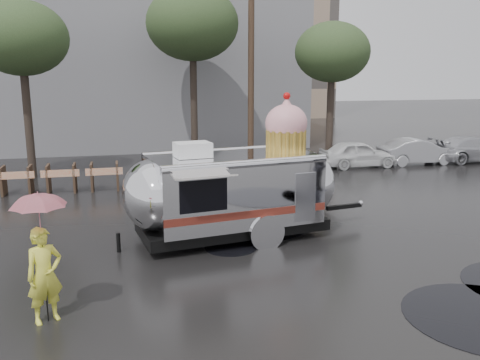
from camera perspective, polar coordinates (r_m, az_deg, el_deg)
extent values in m
plane|color=black|center=(10.38, 7.31, -12.27)|extent=(120.00, 120.00, 0.00)
cylinder|color=black|center=(12.65, -1.05, -7.58)|extent=(1.29, 1.29, 0.01)
cylinder|color=black|center=(14.47, 1.51, -5.02)|extent=(3.15, 3.15, 0.01)
cube|color=slate|center=(32.90, -14.86, 15.65)|extent=(22.00, 12.00, 13.00)
cylinder|color=#473323|center=(23.58, 1.25, 12.70)|extent=(0.28, 0.28, 9.00)
cylinder|color=#382D26|center=(22.16, -22.81, 7.73)|extent=(0.32, 0.32, 5.85)
ellipsoid|color=#293F1E|center=(22.15, -23.38, 14.43)|extent=(3.64, 3.64, 2.86)
cylinder|color=#382D26|center=(24.08, -5.23, 9.97)|extent=(0.32, 0.32, 6.75)
ellipsoid|color=#293F1E|center=(24.16, -5.37, 17.10)|extent=(4.20, 4.20, 3.30)
cylinder|color=#382D26|center=(23.82, 10.11, 8.18)|extent=(0.32, 0.32, 5.40)
ellipsoid|color=#293F1E|center=(23.78, 10.33, 13.96)|extent=(3.36, 3.36, 2.64)
cube|color=#473323|center=(19.63, -25.04, -0.09)|extent=(0.08, 0.80, 1.00)
cube|color=#473323|center=(19.46, -22.46, 0.04)|extent=(0.08, 0.80, 1.00)
cube|color=#E5590C|center=(19.13, -24.02, 0.47)|extent=(1.30, 0.04, 0.25)
cube|color=#473323|center=(19.37, -20.71, 0.12)|extent=(0.08, 0.80, 1.00)
cube|color=#473323|center=(19.27, -18.06, 0.25)|extent=(0.08, 0.80, 1.00)
cube|color=#E5590C|center=(18.90, -19.55, 0.70)|extent=(1.30, 0.04, 0.25)
cube|color=#473323|center=(19.23, -16.28, 0.34)|extent=(0.08, 0.80, 1.00)
cube|color=#473323|center=(19.20, -13.60, 0.47)|extent=(0.08, 0.80, 1.00)
cube|color=#E5590C|center=(18.79, -15.01, 0.92)|extent=(1.30, 0.04, 0.25)
imported|color=silver|center=(23.56, 13.12, 3.11)|extent=(4.00, 1.80, 1.40)
imported|color=#B2B2B7|center=(25.03, 19.30, 3.26)|extent=(4.00, 1.80, 1.40)
imported|color=#B2B2B7|center=(26.75, 24.75, 3.41)|extent=(4.20, 1.80, 1.44)
cube|color=silver|center=(13.07, -0.85, -0.86)|extent=(4.48, 2.82, 1.71)
ellipsoid|color=silver|center=(13.95, 7.18, -0.12)|extent=(1.75, 2.39, 1.71)
ellipsoid|color=silver|center=(12.47, -9.85, -1.67)|extent=(1.75, 2.39, 1.71)
cube|color=black|center=(13.33, -0.84, -5.05)|extent=(5.00, 2.63, 0.29)
cylinder|color=black|center=(12.65, 2.82, -6.02)|extent=(0.69, 0.31, 0.67)
cylinder|color=black|center=(14.37, -0.51, -3.77)|extent=(0.69, 0.31, 0.67)
cylinder|color=silver|center=(12.52, 3.08, -5.99)|extent=(0.92, 0.24, 0.91)
cube|color=black|center=(14.84, 11.59, -2.93)|extent=(1.15, 0.29, 0.11)
sphere|color=silver|center=(15.15, 13.40, -2.52)|extent=(0.17, 0.17, 0.15)
cylinder|color=black|center=(12.63, -13.49, -6.83)|extent=(0.11, 0.11, 0.48)
cube|color=maroon|center=(12.20, 1.03, -3.89)|extent=(4.14, 0.69, 0.19)
cube|color=maroon|center=(14.16, -2.47, -1.63)|extent=(4.14, 0.69, 0.19)
cube|color=black|center=(11.65, -4.10, -1.79)|extent=(1.13, 0.21, 0.76)
cube|color=#B0A9A3|center=(11.33, -3.77, 0.29)|extent=(1.39, 0.68, 0.14)
cube|color=silver|center=(12.77, 7.36, -1.93)|extent=(0.57, 0.12, 1.24)
cube|color=white|center=(12.53, -5.34, 3.41)|extent=(0.94, 0.75, 0.36)
cylinder|color=#EABA4B|center=(13.48, 5.19, 4.44)|extent=(1.13, 1.13, 0.57)
ellipsoid|color=#F1A5AA|center=(13.43, 5.22, 6.37)|extent=(1.26, 1.26, 0.99)
cone|color=#F1A5AA|center=(13.39, 5.26, 8.48)|extent=(0.55, 0.55, 0.38)
sphere|color=red|center=(13.38, 5.28, 9.38)|extent=(0.22, 0.22, 0.19)
imported|color=#F0F046|center=(9.46, -21.09, -9.95)|extent=(0.73, 0.65, 1.70)
imported|color=pink|center=(9.12, -21.61, -3.58)|extent=(1.14, 1.14, 0.78)
cylinder|color=black|center=(9.47, -21.08, -10.08)|extent=(0.02, 0.02, 1.65)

